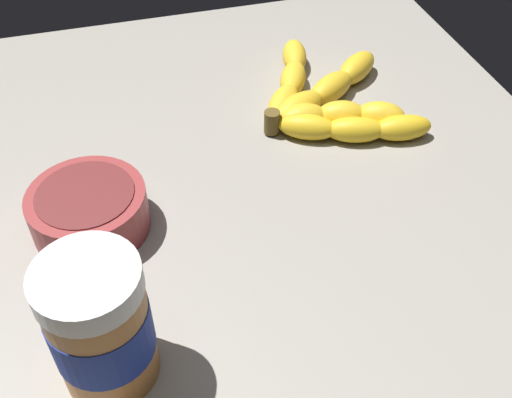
% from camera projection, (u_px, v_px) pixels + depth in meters
% --- Properties ---
extents(ground_plane, '(0.92, 0.74, 0.04)m').
position_uv_depth(ground_plane, '(279.00, 211.00, 0.70)').
color(ground_plane, gray).
extents(banana_bunch, '(0.26, 0.20, 0.04)m').
position_uv_depth(banana_bunch, '(327.00, 100.00, 0.79)').
color(banana_bunch, yellow).
rests_on(banana_bunch, ground_plane).
extents(peanut_butter_jar, '(0.08, 0.08, 0.13)m').
position_uv_depth(peanut_butter_jar, '(100.00, 326.00, 0.49)').
color(peanut_butter_jar, '#B27238').
rests_on(peanut_butter_jar, ground_plane).
extents(small_bowl, '(0.12, 0.12, 0.05)m').
position_uv_depth(small_bowl, '(89.00, 210.00, 0.64)').
color(small_bowl, '#993838').
rests_on(small_bowl, ground_plane).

